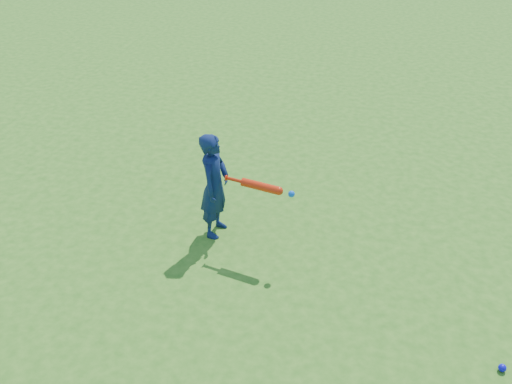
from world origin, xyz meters
TOP-DOWN VIEW (x-y plane):
  - ground at (0.00, 0.00)m, footprint 80.00×80.00m
  - child at (-0.74, -0.02)m, footprint 0.34×0.48m
  - ground_ball_blue at (2.19, -1.37)m, footprint 0.07×0.07m
  - bat_swing at (-0.16, -0.19)m, footprint 0.77×0.22m

SIDE VIEW (x-z plane):
  - ground at x=0.00m, z-range 0.00..0.00m
  - ground_ball_blue at x=2.19m, z-range 0.00..0.07m
  - child at x=-0.74m, z-range 0.00..1.23m
  - bat_swing at x=-0.16m, z-range 0.74..0.83m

